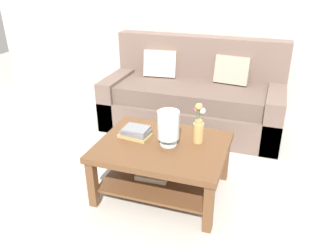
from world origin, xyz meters
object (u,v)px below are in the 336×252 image
Objects in this scene: coffee_table at (162,158)px; flower_pitcher at (199,126)px; couch at (194,98)px; glass_hurricane_vase at (169,126)px; book_stack_main at (136,132)px.

coffee_table is 2.98× the size of flower_pitcher.
couch is 7.01× the size of glass_hurricane_vase.
couch is 1.41m from glass_hurricane_vase.
couch is 5.80× the size of flower_pitcher.
glass_hurricane_vase reaches higher than book_stack_main.
book_stack_main is 0.56m from flower_pitcher.
flower_pitcher reaches higher than coffee_table.
flower_pitcher is at bearing -74.25° from couch.
couch reaches higher than coffee_table.
glass_hurricane_vase reaches higher than coffee_table.
book_stack_main is (-0.26, 0.05, 0.18)m from coffee_table.
couch is 7.30× the size of book_stack_main.
coffee_table is at bearing -86.83° from couch.
book_stack_main is 0.96× the size of glass_hurricane_vase.
flower_pitcher is at bearing 28.54° from glass_hurricane_vase.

